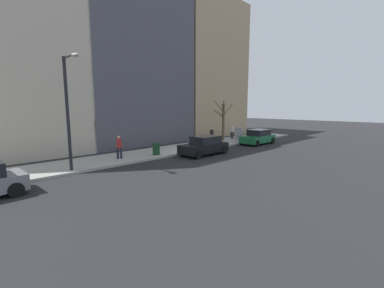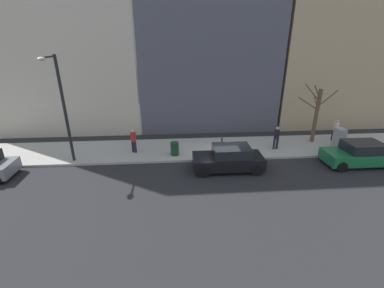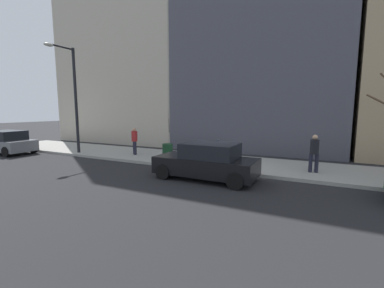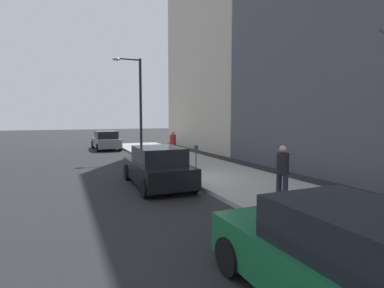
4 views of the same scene
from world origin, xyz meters
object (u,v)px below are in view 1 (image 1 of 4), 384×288
at_px(utility_box, 239,134).
at_px(parking_meter, 189,141).
at_px(parked_car_black, 204,146).
at_px(trash_bin, 156,149).
at_px(office_tower_left, 195,71).
at_px(office_block_center, 118,44).
at_px(pedestrian_near_meter, 232,131).
at_px(pedestrian_far_corner, 119,146).
at_px(streetlamp, 69,104).
at_px(pedestrian_midblock, 212,135).
at_px(bare_tree, 223,121).
at_px(parked_car_green, 258,137).

bearing_deg(utility_box, parking_meter, 95.59).
height_order(parked_car_black, trash_bin, parked_car_black).
distance_m(office_tower_left, office_block_center, 11.55).
bearing_deg(parking_meter, pedestrian_near_meter, -76.45).
relative_size(pedestrian_far_corner, office_tower_left, 0.10).
relative_size(parked_car_black, pedestrian_near_meter, 2.54).
bearing_deg(streetlamp, pedestrian_midblock, -85.36).
height_order(bare_tree, office_block_center, office_block_center).
xyz_separation_m(streetlamp, pedestrian_near_meter, (2.39, -18.86, -2.93)).
bearing_deg(office_block_center, trash_bin, 163.64).
xyz_separation_m(utility_box, pedestrian_midblock, (0.09, 4.60, 0.24)).
relative_size(bare_tree, pedestrian_far_corner, 2.66).
bearing_deg(parking_meter, pedestrian_midblock, -77.00).
xyz_separation_m(parking_meter, office_tower_left, (10.35, -11.35, 7.75)).
height_order(pedestrian_near_meter, office_block_center, office_block_center).
distance_m(parked_car_black, office_tower_left, 18.27).
height_order(parked_car_black, pedestrian_midblock, pedestrian_midblock).
relative_size(parked_car_black, pedestrian_midblock, 2.54).
xyz_separation_m(parked_car_black, pedestrian_far_corner, (2.79, 6.02, 0.35)).
height_order(parked_car_green, office_block_center, office_block_center).
bearing_deg(parked_car_green, streetlamp, 85.56).
bearing_deg(office_block_center, pedestrian_midblock, -157.52).
xyz_separation_m(trash_bin, pedestrian_far_corner, (0.67, 2.79, 0.49)).
bearing_deg(pedestrian_far_corner, bare_tree, -138.49).
distance_m(pedestrian_midblock, pedestrian_far_corner, 9.98).
relative_size(parking_meter, streetlamp, 0.21).
bearing_deg(trash_bin, bare_tree, -80.80).
bearing_deg(parked_car_black, streetlamp, 81.93).
bearing_deg(parking_meter, parked_car_black, -175.23).
bearing_deg(parked_car_black, parked_car_green, -89.07).
distance_m(parked_car_black, parking_meter, 1.69).
bearing_deg(parked_car_green, pedestrian_near_meter, -11.11).
distance_m(parking_meter, streetlamp, 10.08).
bearing_deg(pedestrian_far_corner, streetlamp, 56.15).
relative_size(parked_car_green, parking_meter, 3.12).
xyz_separation_m(bare_tree, office_tower_left, (8.20, -3.94, 6.39)).
relative_size(streetlamp, pedestrian_midblock, 3.92).
distance_m(parking_meter, pedestrian_far_corner, 5.99).
bearing_deg(office_block_center, pedestrian_near_meter, -133.08).
bearing_deg(pedestrian_midblock, bare_tree, 11.53).
height_order(pedestrian_far_corner, office_tower_left, office_tower_left).
bearing_deg(parking_meter, bare_tree, -73.81).
bearing_deg(parking_meter, trash_bin, 81.72).
relative_size(parked_car_green, pedestrian_midblock, 2.53).
bearing_deg(parking_meter, parked_car_green, -100.89).
bearing_deg(pedestrian_midblock, parking_meter, -175.44).
height_order(office_tower_left, office_block_center, office_block_center).
bearing_deg(parking_meter, office_block_center, 0.13).
relative_size(parked_car_black, streetlamp, 0.65).
distance_m(parking_meter, pedestrian_midblock, 4.20).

